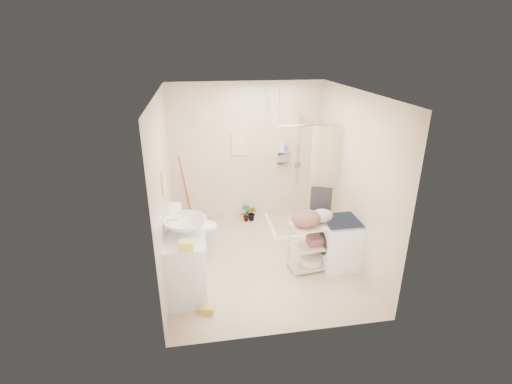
% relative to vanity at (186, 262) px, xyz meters
% --- Properties ---
extents(floor, '(3.20, 3.20, 0.00)m').
position_rel_vanity_xyz_m(floor, '(1.16, 0.55, -0.45)').
color(floor, beige).
rests_on(floor, ground).
extents(ceiling, '(2.80, 3.20, 0.04)m').
position_rel_vanity_xyz_m(ceiling, '(1.16, 0.55, 2.15)').
color(ceiling, silver).
rests_on(ceiling, ground).
extents(wall_back, '(2.80, 0.04, 2.60)m').
position_rel_vanity_xyz_m(wall_back, '(1.16, 2.15, 0.85)').
color(wall_back, beige).
rests_on(wall_back, ground).
extents(wall_front, '(2.80, 0.04, 2.60)m').
position_rel_vanity_xyz_m(wall_front, '(1.16, -1.05, 0.85)').
color(wall_front, beige).
rests_on(wall_front, ground).
extents(wall_left, '(0.04, 3.20, 2.60)m').
position_rel_vanity_xyz_m(wall_left, '(-0.24, 0.55, 0.85)').
color(wall_left, beige).
rests_on(wall_left, ground).
extents(wall_right, '(0.04, 3.20, 2.60)m').
position_rel_vanity_xyz_m(wall_right, '(2.56, 0.55, 0.85)').
color(wall_right, beige).
rests_on(wall_right, ground).
extents(vanity, '(0.57, 1.02, 0.90)m').
position_rel_vanity_xyz_m(vanity, '(0.00, 0.00, 0.00)').
color(vanity, silver).
rests_on(vanity, ground).
extents(sink, '(0.68, 0.68, 0.20)m').
position_rel_vanity_xyz_m(sink, '(0.04, 0.01, 0.55)').
color(sink, silver).
rests_on(sink, vanity).
extents(counter_basket, '(0.20, 0.17, 0.10)m').
position_rel_vanity_xyz_m(counter_basket, '(0.06, -0.42, 0.50)').
color(counter_basket, yellow).
rests_on(counter_basket, vanity).
extents(floor_basket, '(0.30, 0.25, 0.14)m').
position_rel_vanity_xyz_m(floor_basket, '(0.25, -0.53, -0.38)').
color(floor_basket, gold).
rests_on(floor_basket, ground).
extents(toilet, '(0.81, 0.51, 0.79)m').
position_rel_vanity_xyz_m(toilet, '(0.12, 1.08, -0.05)').
color(toilet, white).
rests_on(toilet, ground).
extents(mop, '(0.15, 0.15, 1.39)m').
position_rel_vanity_xyz_m(mop, '(-0.05, 2.05, 0.24)').
color(mop, red).
rests_on(mop, ground).
extents(potted_plant_a, '(0.22, 0.20, 0.35)m').
position_rel_vanity_xyz_m(potted_plant_a, '(1.10, 1.97, -0.27)').
color(potted_plant_a, '#9B522C').
rests_on(potted_plant_a, ground).
extents(potted_plant_b, '(0.21, 0.22, 0.31)m').
position_rel_vanity_xyz_m(potted_plant_b, '(1.22, 1.96, -0.30)').
color(potted_plant_b, brown).
rests_on(potted_plant_b, ground).
extents(hanging_towel, '(0.28, 0.03, 0.42)m').
position_rel_vanity_xyz_m(hanging_towel, '(1.01, 2.13, 1.05)').
color(hanging_towel, beige).
rests_on(hanging_towel, wall_back).
extents(towel_ring, '(0.04, 0.22, 0.34)m').
position_rel_vanity_xyz_m(towel_ring, '(-0.22, 0.35, 1.02)').
color(towel_ring, '#DFC87F').
rests_on(towel_ring, wall_left).
extents(tp_holder, '(0.08, 0.12, 0.14)m').
position_rel_vanity_xyz_m(tp_holder, '(-0.20, 0.60, 0.27)').
color(tp_holder, white).
rests_on(tp_holder, wall_left).
extents(shower, '(1.10, 1.10, 2.10)m').
position_rel_vanity_xyz_m(shower, '(2.01, 1.60, 0.60)').
color(shower, white).
rests_on(shower, ground).
extents(shampoo_bottle_a, '(0.10, 0.10, 0.24)m').
position_rel_vanity_xyz_m(shampoo_bottle_a, '(1.81, 2.07, 0.99)').
color(shampoo_bottle_a, silver).
rests_on(shampoo_bottle_a, shower).
extents(shampoo_bottle_b, '(0.07, 0.07, 0.16)m').
position_rel_vanity_xyz_m(shampoo_bottle_b, '(1.86, 2.05, 0.95)').
color(shampoo_bottle_b, '#425FA2').
rests_on(shampoo_bottle_b, shower).
extents(washing_machine, '(0.53, 0.55, 0.77)m').
position_rel_vanity_xyz_m(washing_machine, '(2.30, 0.24, -0.06)').
color(washing_machine, white).
rests_on(washing_machine, ground).
extents(laundry_rack, '(0.69, 0.45, 0.89)m').
position_rel_vanity_xyz_m(laundry_rack, '(1.86, 0.23, -0.00)').
color(laundry_rack, beige).
rests_on(laundry_rack, ground).
extents(ironing_board, '(0.34, 0.10, 1.19)m').
position_rel_vanity_xyz_m(ironing_board, '(2.05, 0.53, 0.15)').
color(ironing_board, black).
rests_on(ironing_board, ground).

